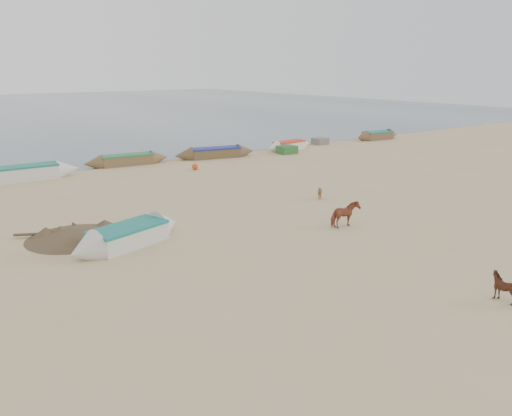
{
  "coord_description": "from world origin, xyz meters",
  "views": [
    {
      "loc": [
        -12.38,
        -13.19,
        6.95
      ],
      "look_at": [
        0.0,
        4.0,
        1.0
      ],
      "focal_mm": 35.0,
      "sensor_mm": 36.0,
      "label": 1
    }
  ],
  "objects": [
    {
      "name": "beach_clutter",
      "position": [
        3.62,
        20.05,
        0.3
      ],
      "size": [
        41.73,
        4.73,
        0.64
      ],
      "color": "#2A5E3F",
      "rests_on": "ground"
    },
    {
      "name": "cow_adult",
      "position": [
        3.45,
        1.93,
        0.59
      ],
      "size": [
        1.42,
        0.68,
        1.18
      ],
      "primitive_type": "imported",
      "rotation": [
        0.0,
        0.0,
        1.54
      ],
      "color": "brown",
      "rests_on": "ground"
    },
    {
      "name": "debris_pile",
      "position": [
        -6.92,
        7.54,
        0.22
      ],
      "size": [
        4.06,
        4.06,
        0.44
      ],
      "primitive_type": "cone",
      "rotation": [
        0.0,
        0.0,
        0.01
      ],
      "color": "brown",
      "rests_on": "ground"
    },
    {
      "name": "ground",
      "position": [
        0.0,
        0.0,
        0.0
      ],
      "size": [
        140.0,
        140.0,
        0.0
      ],
      "primitive_type": "plane",
      "color": "tan",
      "rests_on": "ground"
    },
    {
      "name": "calf_right",
      "position": [
        2.17,
        -6.26,
        0.44
      ],
      "size": [
        1.07,
        1.12,
        0.87
      ],
      "primitive_type": "imported",
      "rotation": [
        0.0,
        0.0,
        2.07
      ],
      "color": "brown",
      "rests_on": "ground"
    },
    {
      "name": "calf_front",
      "position": [
        5.95,
        6.27,
        0.38
      ],
      "size": [
        0.68,
        0.61,
        0.75
      ],
      "primitive_type": "imported",
      "rotation": [
        0.0,
        0.0,
        -1.57
      ],
      "color": "brown",
      "rests_on": "ground"
    },
    {
      "name": "near_canoe",
      "position": [
        -5.39,
        5.39,
        0.41
      ],
      "size": [
        5.5,
        2.91,
        0.83
      ],
      "primitive_type": null,
      "rotation": [
        0.0,
        0.0,
        0.3
      ],
      "color": "silver",
      "rests_on": "ground"
    },
    {
      "name": "waterline_canoes",
      "position": [
        -2.44,
        20.77,
        0.43
      ],
      "size": [
        56.87,
        3.71,
        0.97
      ],
      "color": "brown",
      "rests_on": "ground"
    }
  ]
}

